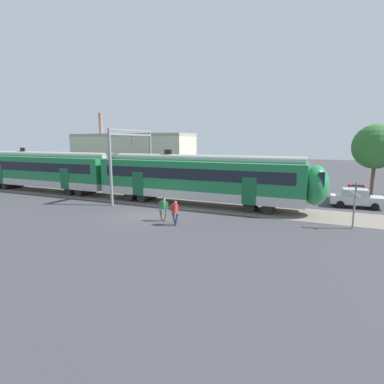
# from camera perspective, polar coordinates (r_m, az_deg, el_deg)

# --- Properties ---
(ground_plane) EXTENTS (160.00, 160.00, 0.00)m
(ground_plane) POSITION_cam_1_polar(r_m,az_deg,el_deg) (22.56, -8.42, -4.45)
(ground_plane) COLOR #38383D
(track_bed) EXTENTS (80.00, 4.40, 0.01)m
(track_bed) POSITION_cam_1_polar(r_m,az_deg,el_deg) (31.95, -17.70, -0.63)
(track_bed) COLOR slate
(track_bed) RESTS_ON ground
(commuter_train) EXTENTS (56.65, 3.07, 4.73)m
(commuter_train) POSITION_cam_1_polar(r_m,az_deg,el_deg) (36.51, -25.96, 3.65)
(commuter_train) COLOR #B7B7B2
(commuter_train) RESTS_ON ground
(pedestrian_green) EXTENTS (0.63, 0.59, 1.67)m
(pedestrian_green) POSITION_cam_1_polar(r_m,az_deg,el_deg) (20.63, -5.44, -2.96)
(pedestrian_green) COLOR #6B6051
(pedestrian_green) RESTS_ON ground
(pedestrian_red) EXTENTS (0.63, 0.57, 1.67)m
(pedestrian_red) POSITION_cam_1_polar(r_m,az_deg,el_deg) (19.56, -3.29, -3.56)
(pedestrian_red) COLOR navy
(pedestrian_red) RESTS_ON ground
(parked_car_silver) EXTENTS (4.05, 1.86, 1.54)m
(parked_car_silver) POSITION_cam_1_polar(r_m,az_deg,el_deg) (28.43, 28.80, -1.02)
(parked_car_silver) COLOR #B7BABF
(parked_car_silver) RESTS_ON ground
(catenary_gantry) EXTENTS (0.24, 6.64, 6.53)m
(catenary_gantry) POSITION_cam_1_polar(r_m,az_deg,el_deg) (28.71, -11.32, 7.19)
(catenary_gantry) COLOR gray
(catenary_gantry) RESTS_ON ground
(crossing_signal) EXTENTS (0.96, 0.22, 3.00)m
(crossing_signal) POSITION_cam_1_polar(r_m,az_deg,el_deg) (21.11, 28.66, -0.94)
(crossing_signal) COLOR gray
(crossing_signal) RESTS_ON ground
(background_building) EXTENTS (16.31, 5.00, 9.20)m
(background_building) POSITION_cam_1_polar(r_m,az_deg,el_deg) (40.32, -11.37, 6.27)
(background_building) COLOR beige
(background_building) RESTS_ON ground
(street_tree_right) EXTENTS (4.01, 4.01, 6.99)m
(street_tree_right) POSITION_cam_1_polar(r_m,az_deg,el_deg) (31.92, 31.62, 7.36)
(street_tree_right) COLOR brown
(street_tree_right) RESTS_ON ground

